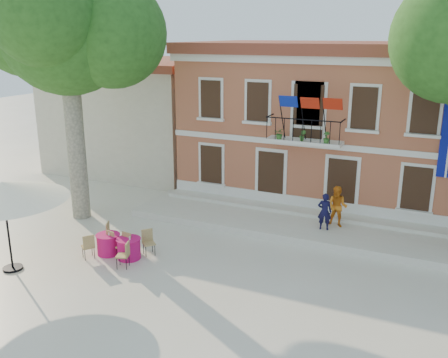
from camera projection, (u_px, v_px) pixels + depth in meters
ground at (204, 261)px, 18.03m from camera, size 90.00×90.00×0.00m
main_building at (329, 119)px, 24.87m from camera, size 13.50×9.59×7.50m
neighbor_west at (146, 113)px, 30.53m from camera, size 9.40×9.40×6.40m
terrace at (293, 224)px, 21.02m from camera, size 14.00×3.40×0.30m
plane_tree_west at (66, 28)px, 20.10m from camera, size 5.60×5.60×11.00m
patio_umbrella at (3, 191)px, 16.58m from camera, size 4.28×4.28×3.18m
pedestrian_navy at (325, 211)px, 19.92m from camera, size 0.60×0.44×1.52m
pedestrian_orange at (337, 207)px, 20.21m from camera, size 0.86×0.69×1.69m
cafe_table_0 at (108, 243)px, 18.48m from camera, size 1.72×1.86×0.95m
cafe_table_1 at (129, 247)px, 18.10m from camera, size 1.77×1.84×0.95m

